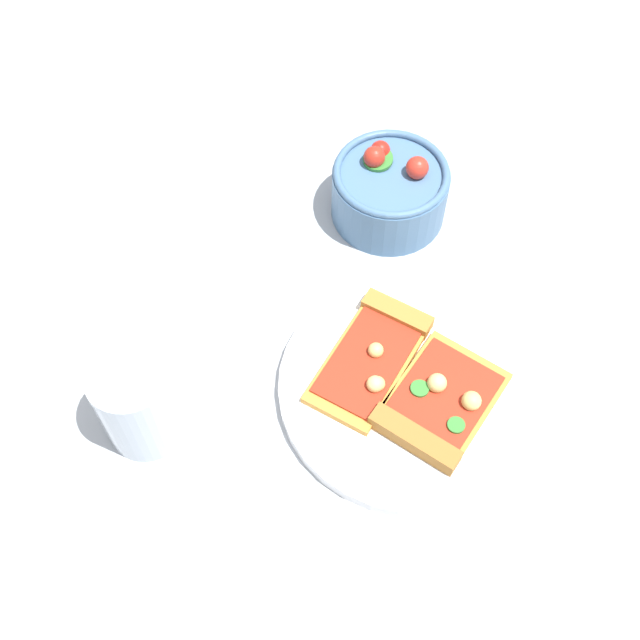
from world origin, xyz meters
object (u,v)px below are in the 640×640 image
(plate, at_px, (410,387))
(soda_glass, at_px, (139,403))
(pizza_slice_near, at_px, (374,353))
(pizza_slice_far, at_px, (437,407))
(salad_bowl, at_px, (390,190))

(plate, xyz_separation_m, soda_glass, (0.22, 0.12, 0.04))
(soda_glass, bearing_deg, plate, -152.35)
(pizza_slice_near, height_order, pizza_slice_far, pizza_slice_far)
(pizza_slice_near, bearing_deg, plate, 157.30)
(pizza_slice_far, xyz_separation_m, soda_glass, (0.25, 0.10, 0.03))
(pizza_slice_near, xyz_separation_m, soda_glass, (0.18, 0.13, 0.03))
(pizza_slice_near, bearing_deg, soda_glass, 36.61)
(salad_bowl, xyz_separation_m, soda_glass, (0.14, 0.32, 0.01))
(salad_bowl, bearing_deg, soda_glass, 66.91)
(pizza_slice_near, distance_m, salad_bowl, 0.20)
(pizza_slice_near, relative_size, soda_glass, 1.46)
(soda_glass, bearing_deg, pizza_slice_near, -143.39)
(soda_glass, bearing_deg, pizza_slice_far, -158.76)
(salad_bowl, bearing_deg, plate, 112.02)
(salad_bowl, height_order, soda_glass, soda_glass)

